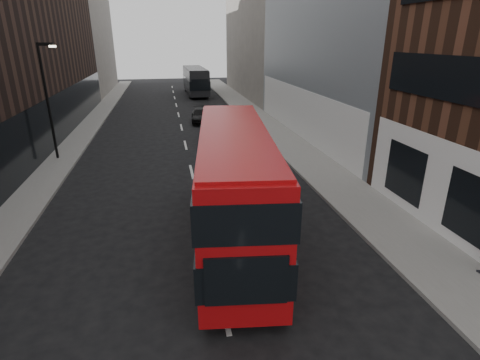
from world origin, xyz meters
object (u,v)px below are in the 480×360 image
car_b (214,132)px  street_lamp (48,94)px  car_c (201,115)px  red_bus (234,181)px  car_a (229,146)px  grey_bus (195,80)px

car_b → street_lamp: bearing=-162.8°
car_c → street_lamp: bearing=-131.6°
street_lamp → car_c: street_lamp is taller
red_bus → car_c: red_bus is taller
car_b → car_c: car_b is taller
street_lamp → car_a: (10.92, -1.20, -3.55)m
red_bus → car_a: 11.22m
car_a → car_c: size_ratio=0.86×
street_lamp → car_b: bearing=14.7°
street_lamp → car_a: street_lamp is taller
street_lamp → car_a: size_ratio=1.88×
street_lamp → red_bus: size_ratio=0.64×
car_a → car_c: (-0.75, 11.07, -0.00)m
street_lamp → grey_bus: street_lamp is taller
grey_bus → car_c: grey_bus is taller
street_lamp → car_b: street_lamp is taller
red_bus → car_b: red_bus is taller
grey_bus → car_b: 25.78m
car_a → car_b: car_b is taller
street_lamp → car_b: size_ratio=1.54×
street_lamp → grey_bus: size_ratio=0.62×
street_lamp → red_bus: (9.30, -12.16, -1.77)m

